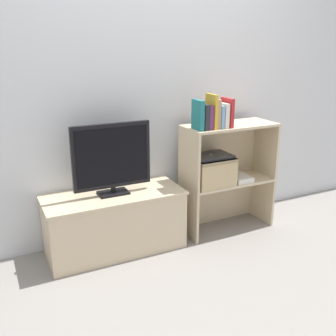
{
  "coord_description": "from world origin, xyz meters",
  "views": [
    {
      "loc": [
        -1.25,
        -2.4,
        1.54
      ],
      "look_at": [
        0.0,
        0.16,
        0.62
      ],
      "focal_mm": 42.0,
      "sensor_mm": 36.0,
      "label": 1
    }
  ],
  "objects": [
    {
      "name": "book_skyblue",
      "position": [
        0.4,
        0.1,
        0.99
      ],
      "size": [
        0.03,
        0.14,
        0.17
      ],
      "color": "#709ECC",
      "rests_on": "bookshelf_upper_tier"
    },
    {
      "name": "book_tan",
      "position": [
        0.37,
        0.1,
        1.02
      ],
      "size": [
        0.03,
        0.12,
        0.22
      ],
      "color": "tan",
      "rests_on": "bookshelf_upper_tier"
    },
    {
      "name": "book_ivory",
      "position": [
        0.44,
        0.1,
        1.0
      ],
      "size": [
        0.04,
        0.14,
        0.19
      ],
      "color": "silver",
      "rests_on": "bookshelf_upper_tier"
    },
    {
      "name": "book_plum",
      "position": [
        0.3,
        0.1,
        0.99
      ],
      "size": [
        0.03,
        0.13,
        0.18
      ],
      "color": "#6B2D66",
      "rests_on": "bookshelf_upper_tier"
    },
    {
      "name": "ground_plane",
      "position": [
        0.0,
        0.0,
        0.0
      ],
      "size": [
        16.0,
        16.0,
        0.0
      ],
      "primitive_type": "plane",
      "color": "gray"
    },
    {
      "name": "magazine_stack",
      "position": [
        0.64,
        0.13,
        0.45
      ],
      "size": [
        0.16,
        0.25,
        0.04
      ],
      "color": "silver",
      "rests_on": "bookshelf_lower_tier"
    },
    {
      "name": "bookshelf_upper_tier",
      "position": [
        0.55,
        0.22,
        0.73
      ],
      "size": [
        0.77,
        0.33,
        0.47
      ],
      "color": "#CCB793",
      "rests_on": "bookshelf_lower_tier"
    },
    {
      "name": "book_charcoal",
      "position": [
        0.26,
        0.1,
        1.0
      ],
      "size": [
        0.04,
        0.15,
        0.19
      ],
      "color": "#232328",
      "rests_on": "bookshelf_upper_tier"
    },
    {
      "name": "book_teal",
      "position": [
        0.22,
        0.1,
        1.02
      ],
      "size": [
        0.03,
        0.14,
        0.22
      ],
      "color": "#1E7075",
      "rests_on": "bookshelf_upper_tier"
    },
    {
      "name": "book_crimson",
      "position": [
        0.48,
        0.1,
        1.02
      ],
      "size": [
        0.03,
        0.16,
        0.22
      ],
      "color": "#B22328",
      "rests_on": "bookshelf_upper_tier"
    },
    {
      "name": "tv_stand",
      "position": [
        -0.43,
        0.21,
        0.23
      ],
      "size": [
        1.04,
        0.44,
        0.46
      ],
      "color": "#CCB793",
      "rests_on": "ground_plane"
    },
    {
      "name": "storage_basket_left",
      "position": [
        0.37,
        0.15,
        0.56
      ],
      "size": [
        0.33,
        0.3,
        0.23
      ],
      "color": "tan",
      "rests_on": "bookshelf_lower_tier"
    },
    {
      "name": "book_mustard",
      "position": [
        0.33,
        0.1,
        1.04
      ],
      "size": [
        0.02,
        0.15,
        0.26
      ],
      "color": "gold",
      "rests_on": "bookshelf_upper_tier"
    },
    {
      "name": "tv",
      "position": [
        -0.43,
        0.21,
        0.74
      ],
      "size": [
        0.58,
        0.14,
        0.53
      ],
      "color": "black",
      "rests_on": "tv_stand"
    },
    {
      "name": "laptop",
      "position": [
        0.37,
        0.15,
        0.67
      ],
      "size": [
        0.32,
        0.23,
        0.02
      ],
      "color": "#2D2D33",
      "rests_on": "storage_basket_left"
    },
    {
      "name": "wall_back",
      "position": [
        0.0,
        0.45,
        1.2
      ],
      "size": [
        10.0,
        0.05,
        2.4
      ],
      "color": "silver",
      "rests_on": "ground_plane"
    },
    {
      "name": "bookshelf_lower_tier",
      "position": [
        0.55,
        0.22,
        0.27
      ],
      "size": [
        0.77,
        0.33,
        0.43
      ],
      "color": "#CCB793",
      "rests_on": "ground_plane"
    }
  ]
}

